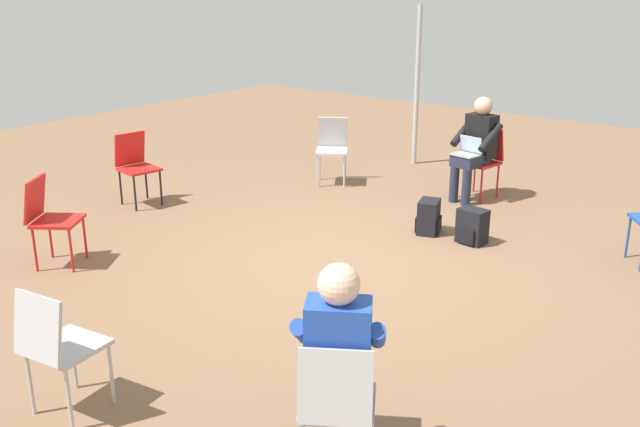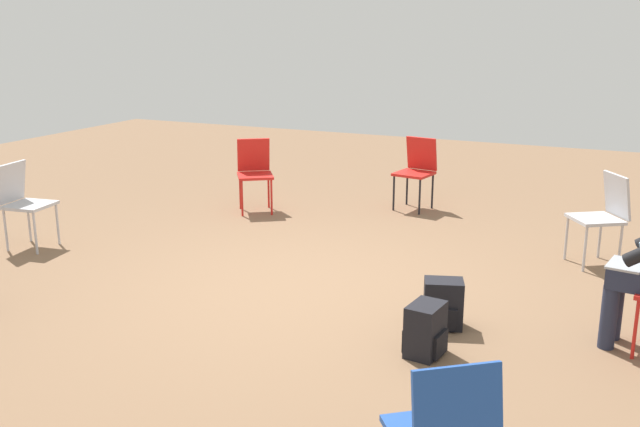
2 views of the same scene
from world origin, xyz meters
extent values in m
plane|color=brown|center=(0.00, 0.00, 0.00)|extent=(16.56, 16.56, 0.00)
cube|color=red|center=(-2.94, 0.08, 0.43)|extent=(0.46, 0.46, 0.03)
cylinder|color=black|center=(-2.74, 0.22, 0.21)|extent=(0.02, 0.02, 0.42)
cylinder|color=black|center=(-2.80, -0.12, 0.21)|extent=(0.02, 0.02, 0.42)
cylinder|color=black|center=(-3.08, 0.28, 0.21)|extent=(0.02, 0.02, 0.42)
cylinder|color=black|center=(-3.14, -0.06, 0.21)|extent=(0.02, 0.02, 0.42)
cube|color=red|center=(-3.13, 0.11, 0.65)|extent=(0.16, 0.39, 0.40)
cube|color=#B7B7BC|center=(0.07, -2.90, 0.43)|extent=(0.45, 0.45, 0.03)
cylinder|color=#B7B7BC|center=(-0.13, -2.76, 0.21)|extent=(0.02, 0.02, 0.42)
cylinder|color=#B7B7BC|center=(0.21, -2.71, 0.21)|extent=(0.02, 0.02, 0.42)
cylinder|color=#B7B7BC|center=(-0.08, -3.09, 0.21)|extent=(0.02, 0.02, 0.42)
cylinder|color=#B7B7BC|center=(0.26, -3.05, 0.21)|extent=(0.02, 0.02, 0.42)
cube|color=#B7B7BC|center=(0.09, -3.09, 0.65)|extent=(0.39, 0.14, 0.40)
cube|color=red|center=(-2.06, -1.58, 0.43)|extent=(0.56, 0.56, 0.03)
cylinder|color=red|center=(-2.02, -1.34, 0.21)|extent=(0.02, 0.02, 0.42)
cylinder|color=red|center=(-1.83, -1.62, 0.21)|extent=(0.02, 0.02, 0.42)
cylinder|color=red|center=(-2.30, -1.53, 0.21)|extent=(0.02, 0.02, 0.42)
cylinder|color=red|center=(-2.11, -1.81, 0.21)|extent=(0.02, 0.02, 0.42)
cube|color=red|center=(-2.22, -1.68, 0.65)|extent=(0.29, 0.37, 0.40)
cylinder|color=#1E4799|center=(2.11, 1.85, 0.21)|extent=(0.02, 0.02, 0.42)
cube|color=#B7B7BC|center=(1.74, -2.38, 0.43)|extent=(0.55, 0.55, 0.03)
cylinder|color=#B7B7BC|center=(1.51, -2.33, 0.21)|extent=(0.02, 0.02, 0.42)
cylinder|color=#B7B7BC|center=(1.80, -2.15, 0.21)|extent=(0.02, 0.02, 0.42)
cube|color=#B7B7BC|center=(1.84, -2.54, 0.65)|extent=(0.37, 0.28, 0.40)
cube|color=red|center=(0.10, 2.78, 0.43)|extent=(0.46, 0.46, 0.03)
cylinder|color=red|center=(0.24, 2.59, 0.21)|extent=(0.02, 0.02, 0.42)
cylinder|color=red|center=(-0.10, 2.64, 0.21)|extent=(0.02, 0.02, 0.42)
cylinder|color=red|center=(0.29, 2.92, 0.21)|extent=(0.02, 0.02, 0.42)
cylinder|color=red|center=(-0.04, 2.98, 0.21)|extent=(0.02, 0.02, 0.42)
cube|color=red|center=(0.13, 2.97, 0.65)|extent=(0.39, 0.15, 0.40)
cube|color=#B7B7BC|center=(-1.69, 2.18, 0.43)|extent=(0.55, 0.55, 0.03)
cylinder|color=#B7B7BC|center=(-1.45, 2.13, 0.21)|extent=(0.02, 0.02, 0.42)
cylinder|color=#B7B7BC|center=(-1.73, 1.95, 0.21)|extent=(0.02, 0.02, 0.42)
cylinder|color=#B7B7BC|center=(-1.64, 2.42, 0.21)|extent=(0.02, 0.02, 0.42)
cylinder|color=#B7B7BC|center=(-1.92, 2.23, 0.21)|extent=(0.02, 0.02, 0.42)
cube|color=#B7B7BC|center=(-1.79, 2.34, 0.65)|extent=(0.37, 0.29, 0.40)
cylinder|color=#23283D|center=(0.13, 2.41, 0.23)|extent=(0.11, 0.11, 0.45)
cylinder|color=#23283D|center=(-0.05, 2.44, 0.23)|extent=(0.11, 0.11, 0.45)
cube|color=#23283D|center=(0.07, 2.60, 0.51)|extent=(0.37, 0.46, 0.14)
cube|color=black|center=(0.10, 2.78, 0.77)|extent=(0.37, 0.27, 0.52)
sphere|color=#DBAD89|center=(0.10, 2.78, 1.13)|extent=(0.22, 0.22, 0.22)
cylinder|color=black|center=(0.28, 2.65, 0.80)|extent=(0.15, 0.41, 0.31)
cylinder|color=black|center=(-0.12, 2.72, 0.80)|extent=(0.15, 0.41, 0.31)
cube|color=#9EA0A5|center=(0.05, 2.49, 0.59)|extent=(0.33, 0.27, 0.02)
cube|color=#B2D1F2|center=(0.06, 2.59, 0.70)|extent=(0.30, 0.10, 0.20)
cylinder|color=#23283D|center=(1.48, -2.12, 0.23)|extent=(0.11, 0.11, 0.45)
cylinder|color=#23283D|center=(1.63, -2.03, 0.23)|extent=(0.11, 0.11, 0.45)
cube|color=#23283D|center=(1.64, -2.22, 0.51)|extent=(0.48, 0.51, 0.14)
cube|color=blue|center=(1.74, -2.38, 0.77)|extent=(0.40, 0.37, 0.52)
sphere|color=beige|center=(1.74, -2.38, 1.13)|extent=(0.22, 0.22, 0.22)
cylinder|color=blue|center=(1.52, -2.40, 0.80)|extent=(0.28, 0.38, 0.31)
cylinder|color=blue|center=(1.86, -2.19, 0.80)|extent=(0.28, 0.38, 0.31)
cube|color=black|center=(0.75, 1.31, 0.18)|extent=(0.30, 0.23, 0.36)
cube|color=black|center=(0.75, 1.31, 0.10)|extent=(0.23, 0.27, 0.16)
cube|color=black|center=(0.25, 1.30, 0.18)|extent=(0.28, 0.33, 0.36)
cube|color=black|center=(0.25, 1.30, 0.10)|extent=(0.30, 0.26, 0.16)
cylinder|color=#B2B2B7|center=(-1.37, 3.75, 1.11)|extent=(0.07, 0.07, 2.22)
camera|label=1|loc=(3.67, -5.04, 2.61)|focal=40.00mm
camera|label=2|loc=(5.04, 2.49, 2.16)|focal=40.00mm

